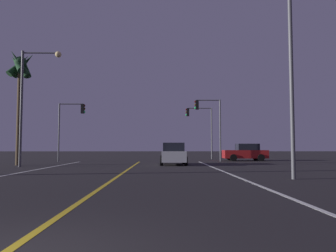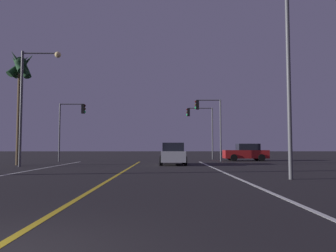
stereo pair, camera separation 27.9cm
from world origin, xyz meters
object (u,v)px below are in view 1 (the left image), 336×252
at_px(traffic_light_near_right, 209,116).
at_px(traffic_light_far_right, 200,121).
at_px(street_lamp_left_mid, 31,92).
at_px(car_crossing_side, 245,153).
at_px(palm_tree_left_mid, 20,73).
at_px(traffic_light_near_left, 71,119).
at_px(car_ahead_far, 173,154).
at_px(street_lamp_right_near, 282,55).

xyz_separation_m(traffic_light_near_right, traffic_light_far_right, (-0.24, 5.50, -0.07)).
height_order(traffic_light_near_right, street_lamp_left_mid, street_lamp_left_mid).
distance_m(car_crossing_side, traffic_light_near_right, 5.42).
bearing_deg(street_lamp_left_mid, car_crossing_side, 29.50).
bearing_deg(palm_tree_left_mid, traffic_light_near_left, 70.72).
height_order(traffic_light_near_right, traffic_light_near_left, traffic_light_near_right).
bearing_deg(street_lamp_left_mid, car_ahead_far, 14.76).
xyz_separation_m(traffic_light_near_right, street_lamp_left_mid, (-13.66, -8.49, 0.88)).
relative_size(car_ahead_far, traffic_light_near_right, 0.73).
distance_m(street_lamp_left_mid, palm_tree_left_mid, 3.23).
distance_m(traffic_light_near_right, street_lamp_right_near, 17.59).
height_order(car_crossing_side, traffic_light_near_right, traffic_light_near_right).
distance_m(car_ahead_far, palm_tree_left_mid, 13.27).
bearing_deg(traffic_light_near_right, car_crossing_side, -159.69).
height_order(car_ahead_far, traffic_light_far_right, traffic_light_far_right).
relative_size(car_ahead_far, street_lamp_left_mid, 0.53).
bearing_deg(street_lamp_left_mid, traffic_light_near_left, 86.24).
relative_size(car_crossing_side, street_lamp_left_mid, 0.53).
distance_m(traffic_light_far_right, street_lamp_left_mid, 19.41).
relative_size(car_ahead_far, traffic_light_near_left, 0.78).
bearing_deg(traffic_light_near_right, car_ahead_far, 58.32).
relative_size(car_ahead_far, street_lamp_right_near, 0.50).
bearing_deg(car_ahead_far, traffic_light_near_right, -31.68).
distance_m(traffic_light_near_left, street_lamp_right_near, 22.40).
distance_m(car_crossing_side, traffic_light_near_left, 17.34).
distance_m(traffic_light_near_right, traffic_light_far_right, 5.51).
bearing_deg(palm_tree_left_mid, street_lamp_right_near, -34.72).
relative_size(street_lamp_left_mid, palm_tree_left_mid, 0.93).
height_order(car_ahead_far, traffic_light_near_right, traffic_light_near_right).
xyz_separation_m(traffic_light_far_right, street_lamp_right_near, (1.00, -23.04, 1.15)).
height_order(street_lamp_left_mid, palm_tree_left_mid, palm_tree_left_mid).
xyz_separation_m(traffic_light_far_right, street_lamp_left_mid, (-13.42, -13.99, 0.95)).
height_order(street_lamp_right_near, street_lamp_left_mid, street_lamp_right_near).
height_order(car_ahead_far, car_crossing_side, same).
xyz_separation_m(traffic_light_near_left, street_lamp_right_near, (13.87, -17.54, 1.34)).
bearing_deg(traffic_light_near_left, car_ahead_far, -31.56).
height_order(traffic_light_near_left, street_lamp_right_near, street_lamp_right_near).
xyz_separation_m(car_crossing_side, street_lamp_left_mid, (-17.53, -9.92, 4.39)).
bearing_deg(palm_tree_left_mid, traffic_light_near_right, 22.60).
relative_size(traffic_light_far_right, street_lamp_left_mid, 0.71).
bearing_deg(car_crossing_side, traffic_light_near_right, 20.31).
bearing_deg(traffic_light_far_right, car_crossing_side, 135.34).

